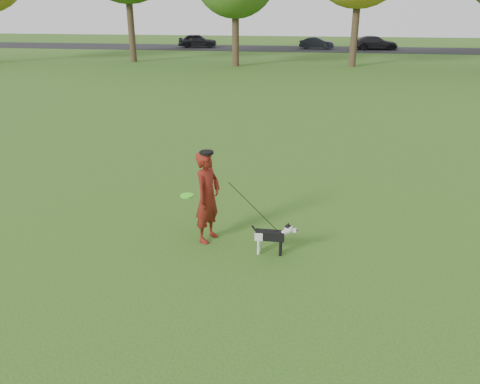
% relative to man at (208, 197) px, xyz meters
% --- Properties ---
extents(ground, '(120.00, 120.00, 0.00)m').
position_rel_man_xyz_m(ground, '(0.27, 0.21, -0.83)').
color(ground, '#285116').
rests_on(ground, ground).
extents(road, '(120.00, 7.00, 0.02)m').
position_rel_man_xyz_m(road, '(0.27, 40.21, -0.82)').
color(road, black).
rests_on(road, ground).
extents(man, '(0.57, 0.70, 1.65)m').
position_rel_man_xyz_m(man, '(0.00, 0.00, 0.00)').
color(man, '#58120C').
rests_on(man, ground).
extents(dog, '(0.78, 0.16, 0.59)m').
position_rel_man_xyz_m(dog, '(1.20, -0.36, -0.47)').
color(dog, black).
rests_on(dog, ground).
extents(car_left, '(3.97, 2.08, 1.29)m').
position_rel_man_xyz_m(car_left, '(-9.96, 40.21, -0.16)').
color(car_left, black).
rests_on(car_left, road).
extents(car_mid, '(3.35, 1.44, 1.07)m').
position_rel_man_xyz_m(car_mid, '(1.80, 40.21, -0.27)').
color(car_mid, black).
rests_on(car_mid, road).
extents(car_right, '(4.45, 2.28, 1.24)m').
position_rel_man_xyz_m(car_right, '(7.23, 40.21, -0.19)').
color(car_right, black).
rests_on(car_right, road).
extents(man_held_items, '(1.79, 0.48, 1.27)m').
position_rel_man_xyz_m(man_held_items, '(0.83, -0.20, -0.05)').
color(man_held_items, '#45FF20').
rests_on(man_held_items, ground).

